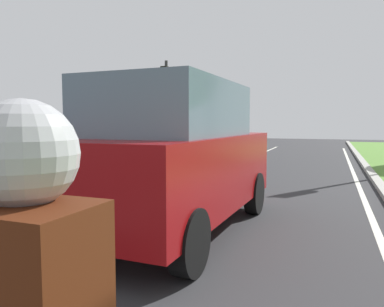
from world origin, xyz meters
name	(u,v)px	position (x,y,z in m)	size (l,w,h in m)	color
ground_plane	(224,181)	(0.00, 14.00, 0.00)	(60.00, 60.00, 0.00)	#2D2D30
lane_line_center	(201,179)	(-0.70, 14.00, 0.00)	(0.12, 32.00, 0.01)	silver
lane_line_right_edge	(360,188)	(3.60, 14.00, 0.00)	(0.12, 32.00, 0.01)	silver
curb_right	(382,187)	(4.10, 14.00, 0.06)	(0.24, 48.00, 0.12)	#9E9B93
car_suv_ahead	(175,156)	(0.67, 8.91, 1.17)	(2.09, 4.56, 2.28)	maroon
traffic_light_overhead_left	(165,93)	(-4.52, 19.83, 3.09)	(0.32, 0.50, 4.59)	#2D2D2D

